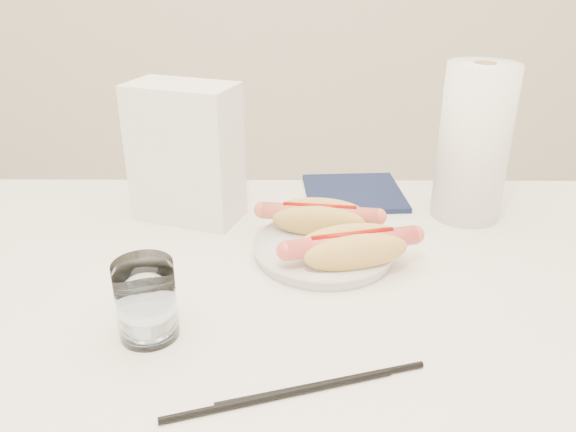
{
  "coord_description": "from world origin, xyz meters",
  "views": [
    {
      "loc": [
        0.05,
        -0.58,
        1.14
      ],
      "look_at": [
        0.05,
        0.1,
        0.82
      ],
      "focal_mm": 35.89,
      "sensor_mm": 36.0,
      "label": 1
    }
  ],
  "objects_px": {
    "table": "(248,343)",
    "hotdog_right": "(352,248)",
    "paper_towel_roll": "(474,143)",
    "plate": "(324,251)",
    "water_glass": "(146,300)",
    "hotdog_left": "(319,218)",
    "napkin_box": "(186,153)"
  },
  "relations": [
    {
      "from": "table",
      "to": "hotdog_right",
      "type": "xyz_separation_m",
      "value": [
        0.13,
        0.07,
        0.1
      ]
    },
    {
      "from": "paper_towel_roll",
      "to": "plate",
      "type": "bearing_deg",
      "value": -149.52
    },
    {
      "from": "water_glass",
      "to": "hotdog_right",
      "type": "bearing_deg",
      "value": 29.67
    },
    {
      "from": "hotdog_left",
      "to": "paper_towel_roll",
      "type": "distance_m",
      "value": 0.27
    },
    {
      "from": "hotdog_left",
      "to": "napkin_box",
      "type": "bearing_deg",
      "value": 165.18
    },
    {
      "from": "plate",
      "to": "hotdog_right",
      "type": "bearing_deg",
      "value": -55.33
    },
    {
      "from": "hotdog_right",
      "to": "paper_towel_roll",
      "type": "distance_m",
      "value": 0.28
    },
    {
      "from": "hotdog_left",
      "to": "paper_towel_roll",
      "type": "relative_size",
      "value": 0.7
    },
    {
      "from": "plate",
      "to": "napkin_box",
      "type": "xyz_separation_m",
      "value": [
        -0.21,
        0.13,
        0.1
      ]
    },
    {
      "from": "hotdog_right",
      "to": "water_glass",
      "type": "relative_size",
      "value": 1.95
    },
    {
      "from": "hotdog_left",
      "to": "plate",
      "type": "bearing_deg",
      "value": -75.69
    },
    {
      "from": "table",
      "to": "napkin_box",
      "type": "xyz_separation_m",
      "value": [
        -0.11,
        0.24,
        0.17
      ]
    },
    {
      "from": "water_glass",
      "to": "napkin_box",
      "type": "distance_m",
      "value": 0.31
    },
    {
      "from": "hotdog_right",
      "to": "napkin_box",
      "type": "bearing_deg",
      "value": 129.24
    },
    {
      "from": "plate",
      "to": "hotdog_left",
      "type": "height_order",
      "value": "hotdog_left"
    },
    {
      "from": "water_glass",
      "to": "paper_towel_roll",
      "type": "bearing_deg",
      "value": 36.19
    },
    {
      "from": "table",
      "to": "paper_towel_roll",
      "type": "bearing_deg",
      "value": 37.43
    },
    {
      "from": "napkin_box",
      "to": "paper_towel_roll",
      "type": "relative_size",
      "value": 0.88
    },
    {
      "from": "napkin_box",
      "to": "paper_towel_roll",
      "type": "distance_m",
      "value": 0.44
    },
    {
      "from": "table",
      "to": "napkin_box",
      "type": "distance_m",
      "value": 0.31
    },
    {
      "from": "plate",
      "to": "hotdog_right",
      "type": "xyz_separation_m",
      "value": [
        0.03,
        -0.05,
        0.03
      ]
    },
    {
      "from": "plate",
      "to": "water_glass",
      "type": "distance_m",
      "value": 0.27
    },
    {
      "from": "water_glass",
      "to": "napkin_box",
      "type": "relative_size",
      "value": 0.43
    },
    {
      "from": "table",
      "to": "hotdog_right",
      "type": "relative_size",
      "value": 6.84
    },
    {
      "from": "table",
      "to": "plate",
      "type": "distance_m",
      "value": 0.17
    },
    {
      "from": "hotdog_left",
      "to": "napkin_box",
      "type": "xyz_separation_m",
      "value": [
        -0.2,
        0.08,
        0.07
      ]
    },
    {
      "from": "plate",
      "to": "water_glass",
      "type": "relative_size",
      "value": 2.1
    },
    {
      "from": "plate",
      "to": "paper_towel_roll",
      "type": "relative_size",
      "value": 0.79
    },
    {
      "from": "table",
      "to": "napkin_box",
      "type": "bearing_deg",
      "value": 113.54
    },
    {
      "from": "napkin_box",
      "to": "table",
      "type": "bearing_deg",
      "value": -47.19
    },
    {
      "from": "table",
      "to": "water_glass",
      "type": "bearing_deg",
      "value": -148.13
    },
    {
      "from": "hotdog_right",
      "to": "water_glass",
      "type": "xyz_separation_m",
      "value": [
        -0.23,
        -0.13,
        0.01
      ]
    }
  ]
}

